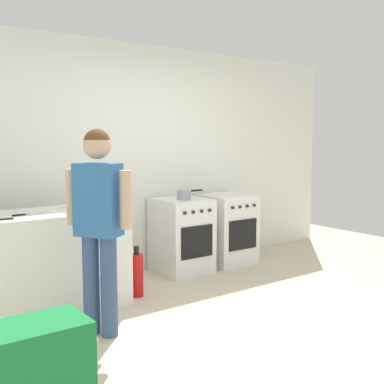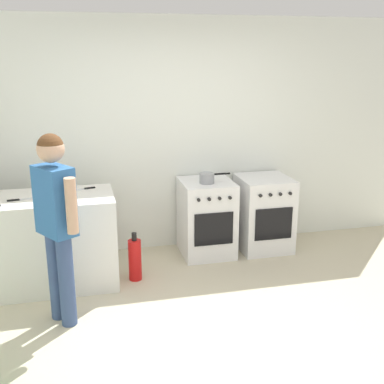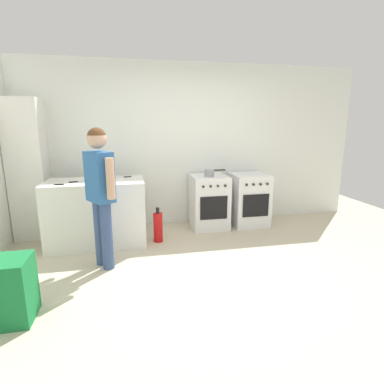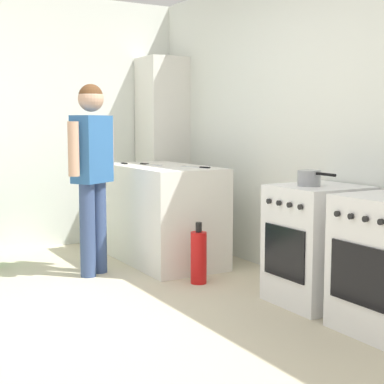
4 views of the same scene
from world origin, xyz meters
The scene contains 11 objects.
ground_plane centered at (0.00, 0.00, 0.00)m, with size 8.00×8.00×0.00m, color beige.
back_wall centered at (0.00, 1.95, 1.30)m, with size 6.00×0.10×2.60m, color silver.
counter_unit centered at (-1.35, 1.20, 0.45)m, with size 1.30×0.70×0.90m, color silver.
oven_left centered at (0.35, 1.58, 0.43)m, with size 0.57×0.62×0.85m.
oven_right centered at (1.03, 1.58, 0.43)m, with size 0.57×0.62×0.85m.
pot centered at (0.33, 1.50, 0.91)m, with size 0.34×0.16×0.11m.
knife_carving centered at (-1.52, 1.15, 0.90)m, with size 0.33×0.08×0.01m.
knife_bread centered at (-1.02, 1.37, 0.90)m, with size 0.35×0.11×0.01m.
person centered at (-1.21, 0.46, 0.96)m, with size 0.35×0.49×1.61m.
fire_extinguisher centered at (-0.52, 1.10, 0.22)m, with size 0.13×0.13×0.50m.
recycling_crate_upper centered at (-1.99, -0.42, 0.42)m, with size 0.52×0.36×0.28m, color #197238.
Camera 1 is at (-2.79, -2.91, 1.54)m, focal length 45.00 mm.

